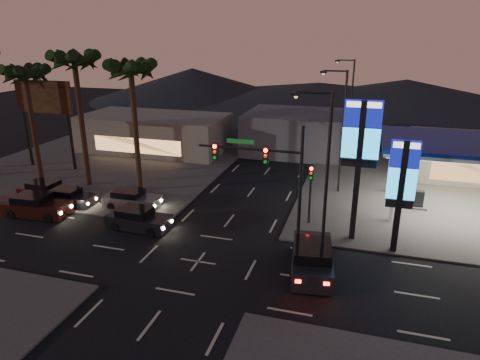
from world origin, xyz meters
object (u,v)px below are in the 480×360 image
(car_lane_b_front, at_px, (131,200))
(car_lane_a_mid, at_px, (36,206))
(pylon_sign_tall, at_px, (360,144))
(suv_station, at_px, (312,258))
(pylon_sign_short, at_px, (402,180))
(gas_station, at_px, (472,147))
(car_lane_a_front, at_px, (138,219))
(car_lane_b_mid, at_px, (69,198))
(traffic_signal_mast, at_px, (270,172))
(car_lane_b_rear, at_px, (47,191))

(car_lane_b_front, bearing_deg, car_lane_a_mid, -151.22)
(pylon_sign_tall, relative_size, suv_station, 1.65)
(pylon_sign_short, bearing_deg, suv_station, -140.95)
(gas_station, bearing_deg, car_lane_b_front, -166.28)
(pylon_sign_short, height_order, car_lane_a_mid, pylon_sign_short)
(car_lane_a_front, relative_size, car_lane_b_mid, 1.09)
(gas_station, bearing_deg, pylon_sign_short, -123.69)
(traffic_signal_mast, height_order, car_lane_a_mid, traffic_signal_mast)
(gas_station, height_order, car_lane_a_front, gas_station)
(pylon_sign_short, distance_m, suv_station, 6.94)
(gas_station, xyz_separation_m, car_lane_b_rear, (-31.32, -6.15, -4.40))
(car_lane_a_mid, bearing_deg, car_lane_b_rear, 117.12)
(car_lane_a_front, bearing_deg, pylon_sign_tall, 9.84)
(pylon_sign_tall, height_order, suv_station, pylon_sign_tall)
(car_lane_b_mid, bearing_deg, car_lane_b_rear, 166.44)
(traffic_signal_mast, bearing_deg, car_lane_a_mid, 176.99)
(pylon_sign_tall, height_order, car_lane_b_rear, pylon_sign_tall)
(suv_station, bearing_deg, car_lane_a_mid, 174.23)
(pylon_sign_short, bearing_deg, pylon_sign_tall, 158.20)
(car_lane_a_mid, bearing_deg, car_lane_b_mid, 66.46)
(pylon_sign_tall, bearing_deg, suv_station, -113.19)
(car_lane_b_front, bearing_deg, car_lane_a_front, -53.27)
(car_lane_a_front, height_order, car_lane_b_mid, car_lane_a_front)
(car_lane_b_front, xyz_separation_m, suv_station, (14.40, -5.31, 0.15))
(suv_station, bearing_deg, pylon_sign_short, 39.05)
(pylon_sign_tall, relative_size, car_lane_b_rear, 1.99)
(gas_station, height_order, car_lane_b_front, gas_station)
(pylon_sign_tall, xyz_separation_m, traffic_signal_mast, (-4.74, -3.51, -1.17))
(car_lane_a_mid, xyz_separation_m, car_lane_b_front, (5.93, 3.26, -0.07))
(car_lane_b_front, distance_m, suv_station, 15.35)
(car_lane_a_front, distance_m, car_lane_b_rear, 10.14)
(car_lane_b_rear, bearing_deg, pylon_sign_short, -2.93)
(gas_station, distance_m, suv_station, 15.25)
(car_lane_a_front, xyz_separation_m, car_lane_a_mid, (-8.25, -0.15, 0.06))
(pylon_sign_tall, relative_size, traffic_signal_mast, 1.12)
(pylon_sign_short, distance_m, traffic_signal_mast, 7.69)
(pylon_sign_short, xyz_separation_m, car_lane_a_mid, (-24.81, -1.59, -3.92))
(traffic_signal_mast, height_order, suv_station, traffic_signal_mast)
(car_lane_a_front, distance_m, car_lane_b_front, 3.88)
(car_lane_b_front, bearing_deg, pylon_sign_tall, -2.34)
(pylon_sign_tall, bearing_deg, car_lane_a_mid, -173.38)
(pylon_sign_tall, distance_m, car_lane_a_front, 15.38)
(car_lane_b_mid, relative_size, suv_station, 0.76)
(car_lane_a_mid, bearing_deg, pylon_sign_short, 3.66)
(car_lane_b_mid, height_order, car_lane_b_rear, car_lane_b_rear)
(car_lane_a_mid, bearing_deg, suv_station, -5.77)
(car_lane_b_front, bearing_deg, pylon_sign_short, -5.05)
(traffic_signal_mast, relative_size, car_lane_b_mid, 1.93)
(car_lane_a_front, height_order, car_lane_b_rear, car_lane_b_rear)
(gas_station, relative_size, traffic_signal_mast, 1.53)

